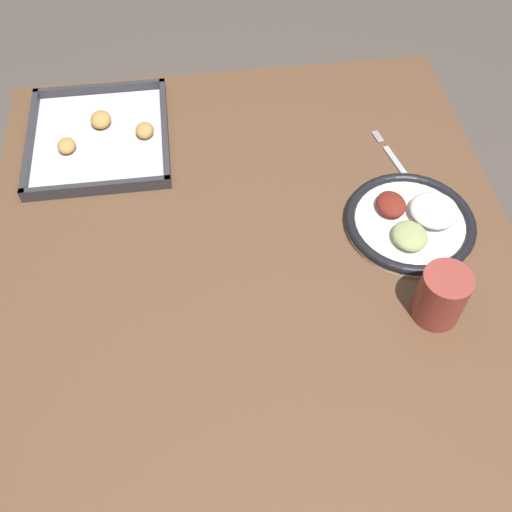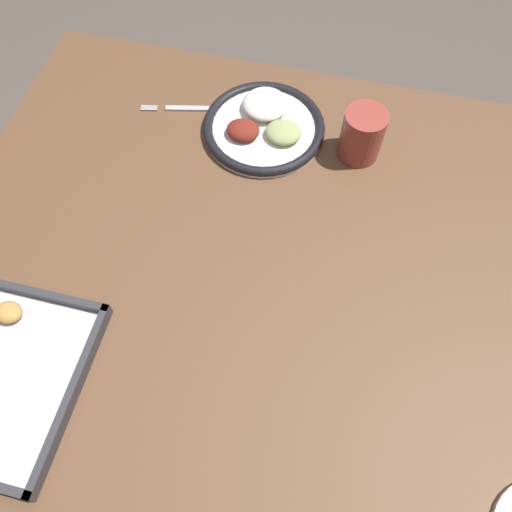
% 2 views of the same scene
% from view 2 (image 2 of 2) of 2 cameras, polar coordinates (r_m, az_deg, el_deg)
% --- Properties ---
extents(ground_plane, '(8.00, 8.00, 0.00)m').
position_cam_2_polar(ground_plane, '(1.59, 0.89, -13.63)').
color(ground_plane, '#564C44').
extents(dining_table, '(1.21, 0.99, 0.75)m').
position_cam_2_polar(dining_table, '(0.97, 1.42, -3.91)').
color(dining_table, brown).
rests_on(dining_table, ground_plane).
extents(dinner_plate, '(0.25, 0.25, 0.04)m').
position_cam_2_polar(dinner_plate, '(1.05, 0.93, 14.73)').
color(dinner_plate, white).
rests_on(dinner_plate, dining_table).
extents(fork, '(0.19, 0.05, 0.00)m').
position_cam_2_polar(fork, '(1.11, -7.48, 16.37)').
color(fork, '#B2B2B7').
rests_on(fork, dining_table).
extents(drinking_cup, '(0.08, 0.08, 0.10)m').
position_cam_2_polar(drinking_cup, '(1.00, 12.02, 13.39)').
color(drinking_cup, '#993D33').
rests_on(drinking_cup, dining_table).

